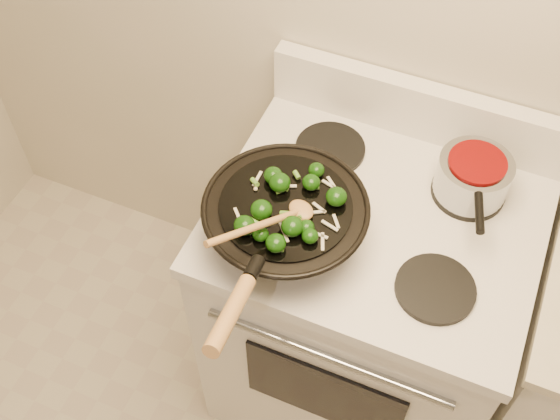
% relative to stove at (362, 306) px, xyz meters
% --- Properties ---
extents(stove, '(0.78, 0.67, 1.08)m').
position_rel_stove_xyz_m(stove, '(0.00, 0.00, 0.00)').
color(stove, white).
rests_on(stove, ground).
extents(wok, '(0.38, 0.62, 0.25)m').
position_rel_stove_xyz_m(wok, '(-0.18, -0.16, 0.53)').
color(wok, black).
rests_on(wok, stove).
extents(stirfry, '(0.23, 0.26, 0.04)m').
position_rel_stove_xyz_m(stirfry, '(-0.18, -0.16, 0.59)').
color(stirfry, '#0F3508').
rests_on(stirfry, wok).
extents(wooden_spoon, '(0.16, 0.26, 0.11)m').
position_rel_stove_xyz_m(wooden_spoon, '(-0.17, -0.22, 0.61)').
color(wooden_spoon, '#A97942').
rests_on(wooden_spoon, wok).
extents(saucepan, '(0.18, 0.28, 0.10)m').
position_rel_stove_xyz_m(saucepan, '(0.18, 0.15, 0.51)').
color(saucepan, '#9A9DA2').
rests_on(saucepan, stove).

